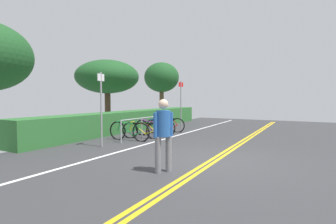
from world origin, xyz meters
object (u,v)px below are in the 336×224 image
at_px(bicycle_1, 142,130).
at_px(bicycle_4, 167,125).
at_px(bicycle_2, 151,128).
at_px(sign_post_far, 181,100).
at_px(tree_far_right, 162,78).
at_px(bike_rack, 151,122).
at_px(tree_mid, 107,77).
at_px(bicycle_3, 160,127).
at_px(bicycle_0, 129,131).
at_px(sign_post_near, 101,103).
at_px(pedestrian, 163,131).

distance_m(bicycle_1, bicycle_4, 2.31).
xyz_separation_m(bicycle_2, sign_post_far, (3.21, 0.11, 1.18)).
relative_size(sign_post_far, tree_far_right, 0.61).
bearing_deg(bike_rack, tree_far_right, 26.43).
relative_size(sign_post_far, tree_mid, 0.69).
bearing_deg(bicycle_3, sign_post_far, 2.93).
bearing_deg(bike_rack, bicycle_0, 178.47).
distance_m(sign_post_near, tree_far_right, 10.50).
bearing_deg(bicycle_3, pedestrian, -149.00).
height_order(bicycle_4, tree_mid, tree_mid).
xyz_separation_m(bicycle_3, sign_post_far, (2.42, 0.12, 1.20)).
bearing_deg(sign_post_near, sign_post_far, -0.24).
distance_m(bicycle_0, pedestrian, 4.63).
xyz_separation_m(bicycle_3, bicycle_4, (0.79, 0.08, 0.02)).
xyz_separation_m(bike_rack, bicycle_1, (-0.80, -0.10, -0.28)).
distance_m(pedestrian, sign_post_far, 8.50).
height_order(tree_mid, tree_far_right, tree_far_right).
distance_m(bicycle_0, tree_far_right, 9.39).
relative_size(pedestrian, sign_post_near, 0.65).
xyz_separation_m(bicycle_3, tree_far_right, (6.11, 3.48, 2.80)).
bearing_deg(sign_post_far, sign_post_near, 179.76).
distance_m(bicycle_4, sign_post_near, 4.66).
height_order(bicycle_3, tree_mid, tree_mid).
distance_m(bicycle_2, sign_post_near, 3.15).
height_order(bicycle_3, tree_far_right, tree_far_right).
height_order(bicycle_4, pedestrian, pedestrian).
xyz_separation_m(bike_rack, bicycle_3, (0.72, -0.08, -0.28)).
distance_m(bicycle_0, bicycle_2, 1.43).
bearing_deg(bicycle_2, sign_post_far, 1.93).
relative_size(bicycle_1, tree_far_right, 0.39).
bearing_deg(tree_mid, tree_far_right, -2.46).
bearing_deg(bicycle_0, pedestrian, -133.30).
height_order(bicycle_0, bicycle_4, bicycle_0).
bearing_deg(pedestrian, bicycle_3, 31.00).
height_order(bicycle_2, pedestrian, pedestrian).
bearing_deg(pedestrian, bicycle_2, 35.30).
bearing_deg(bicycle_1, bicycle_4, 2.23).
bearing_deg(bicycle_1, bicycle_3, 0.51).
height_order(bike_rack, bicycle_1, bike_rack).
xyz_separation_m(bicycle_0, bicycle_2, (1.42, -0.11, -0.02)).
relative_size(bicycle_2, tree_far_right, 0.42).
xyz_separation_m(bicycle_4, sign_post_near, (-4.51, 0.07, 1.16)).
height_order(pedestrian, tree_mid, tree_mid).
bearing_deg(sign_post_far, bicycle_2, -178.07).
relative_size(bicycle_3, tree_far_right, 0.41).
bearing_deg(bike_rack, bicycle_2, -136.31).
bearing_deg(bicycle_4, bicycle_0, 179.12).
bearing_deg(bicycle_4, sign_post_far, 1.68).
height_order(bicycle_1, tree_mid, tree_mid).
distance_m(bicycle_2, bicycle_4, 1.58).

